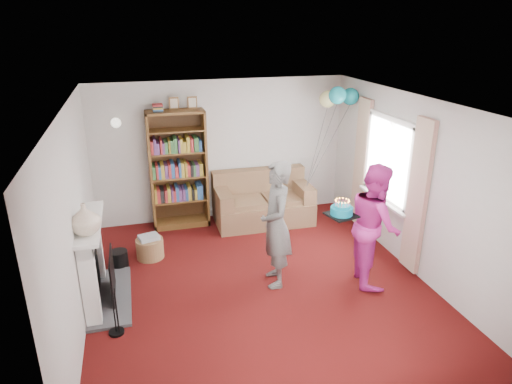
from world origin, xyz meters
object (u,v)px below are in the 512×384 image
object	(u,v)px
birthday_cake	(342,211)
bookcase	(178,171)
person_magenta	(375,224)
person_striped	(276,225)
sofa	(262,203)

from	to	relation	value
birthday_cake	bookcase	bearing A→B (deg)	125.55
bookcase	person_magenta	world-z (taller)	bookcase
person_magenta	birthday_cake	world-z (taller)	person_magenta
bookcase	birthday_cake	world-z (taller)	bookcase
bookcase	person_magenta	size ratio (longest dim) A/B	1.33
person_striped	birthday_cake	xyz separation A→B (m)	(0.80, -0.28, 0.22)
sofa	person_magenta	bearing A→B (deg)	-68.36
person_striped	bookcase	bearing A→B (deg)	-148.57
sofa	birthday_cake	bearing A→B (deg)	-79.66
sofa	person_magenta	xyz separation A→B (m)	(0.90, -2.35, 0.51)
person_striped	person_magenta	size ratio (longest dim) A/B	1.03
bookcase	person_striped	world-z (taller)	bookcase
bookcase	person_striped	bearing A→B (deg)	-65.63
bookcase	person_striped	xyz separation A→B (m)	(1.04, -2.30, -0.12)
birthday_cake	sofa	bearing A→B (deg)	99.64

